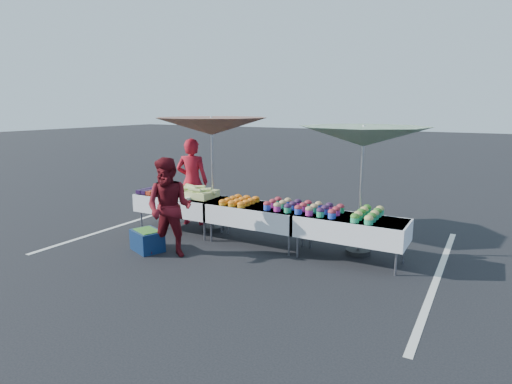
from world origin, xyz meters
The scene contains 17 objects.
ground centered at (0.00, 0.00, 0.00)m, with size 80.00×80.00×0.00m, color black.
stripe_left centered at (-3.20, 0.00, 0.00)m, with size 0.10×5.00×0.00m, color silver.
stripe_right centered at (3.20, 0.00, 0.00)m, with size 0.10×5.00×0.00m, color silver.
table_left centered at (-1.80, 0.00, 0.58)m, with size 1.86×0.81×0.75m.
table_center centered at (0.00, 0.00, 0.58)m, with size 1.86×0.81×0.75m.
table_right centered at (1.80, 0.00, 0.58)m, with size 1.86×0.81×0.75m.
berry_punnets centered at (-2.51, -0.06, 0.79)m, with size 0.40×0.54×0.08m.
corn_pile centered at (-1.55, 0.05, 0.84)m, with size 1.16×0.57×0.26m.
plastic_bags centered at (-1.50, -0.30, 0.78)m, with size 0.30×0.25×0.05m, color white.
carrot_bowls centered at (-0.35, -0.01, 0.80)m, with size 0.55×0.69×0.11m.
potato_cups centered at (0.95, 0.00, 0.83)m, with size 1.34×0.58×0.16m.
bean_baskets centered at (2.06, 0.08, 0.82)m, with size 0.36×0.86×0.15m.
vendor centered at (-1.90, 0.55, 0.94)m, with size 0.69×0.45×1.89m, color #B11423.
customer centered at (-0.96, -1.30, 0.86)m, with size 0.83×0.65×1.71m, color #5F0E15.
umbrella_left centered at (-1.25, 0.40, 2.14)m, with size 2.80×2.80×2.36m.
umbrella_right centered at (1.84, 0.40, 2.04)m, with size 2.61×2.61×2.25m.
storage_bin centered at (-1.52, -1.29, 0.20)m, with size 0.70×0.61×0.38m.
Camera 1 is at (3.78, -6.74, 2.56)m, focal length 30.00 mm.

